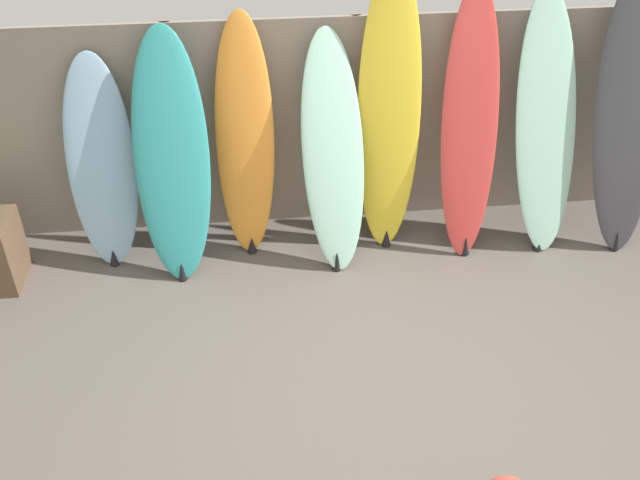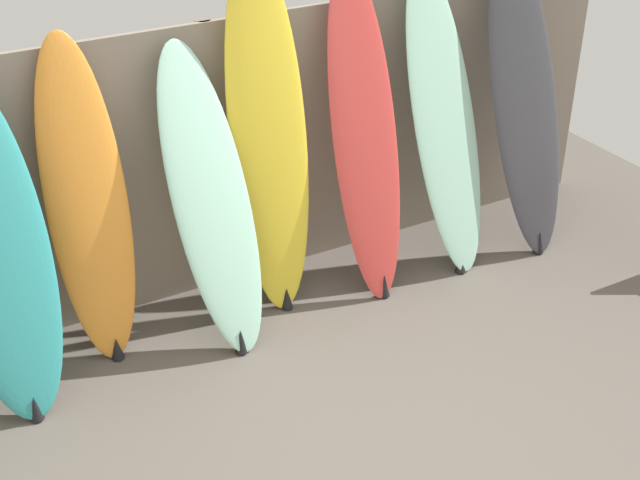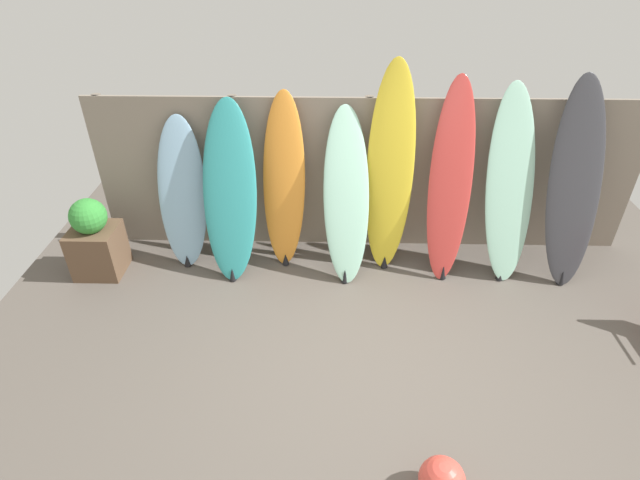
% 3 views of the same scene
% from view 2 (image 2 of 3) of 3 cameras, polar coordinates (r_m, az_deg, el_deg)
% --- Properties ---
extents(ground, '(7.68, 7.68, 0.00)m').
position_cam_2_polar(ground, '(4.76, 3.76, -14.12)').
color(ground, '#5B544C').
extents(fence_back, '(6.08, 0.11, 1.80)m').
position_cam_2_polar(fence_back, '(5.72, -6.80, 5.07)').
color(fence_back, gray).
rests_on(fence_back, ground).
extents(surfboard_orange_2, '(0.50, 0.53, 1.92)m').
position_cam_2_polar(surfboard_orange_2, '(5.21, -14.65, 2.13)').
color(surfboard_orange_2, orange).
rests_on(surfboard_orange_2, ground).
extents(surfboard_seafoam_3, '(0.54, 0.80, 1.78)m').
position_cam_2_polar(surfboard_seafoam_3, '(5.25, -6.93, 2.32)').
color(surfboard_seafoam_3, '#9ED6BC').
rests_on(surfboard_seafoam_3, ground).
extents(surfboard_yellow_4, '(0.54, 0.52, 2.25)m').
position_cam_2_polar(surfboard_yellow_4, '(5.44, -3.31, 6.32)').
color(surfboard_yellow_4, yellow).
rests_on(surfboard_yellow_4, ground).
extents(surfboard_red_5, '(0.50, 0.72, 2.09)m').
position_cam_2_polar(surfboard_red_5, '(5.67, 2.91, 6.44)').
color(surfboard_red_5, '#D13D38').
rests_on(surfboard_red_5, ground).
extents(surfboard_seafoam_6, '(0.61, 0.77, 2.02)m').
position_cam_2_polar(surfboard_seafoam_6, '(6.01, 8.00, 7.35)').
color(surfboard_seafoam_6, '#9ED6BC').
rests_on(surfboard_seafoam_6, ground).
extents(surfboard_charcoal_7, '(0.59, 0.78, 2.11)m').
position_cam_2_polar(surfboard_charcoal_7, '(6.35, 13.00, 8.59)').
color(surfboard_charcoal_7, '#38383D').
rests_on(surfboard_charcoal_7, ground).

